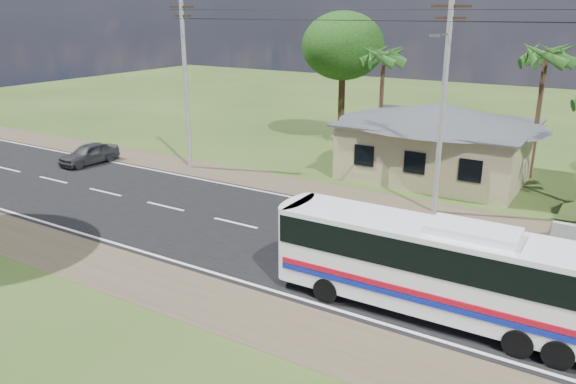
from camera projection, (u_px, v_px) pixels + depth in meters
name	position (u px, v px, depth m)	size (l,w,h in m)	color
ground	(319.00, 243.00, 24.34)	(120.00, 120.00, 0.00)	#2B4317
road	(319.00, 243.00, 24.33)	(120.00, 16.00, 0.03)	black
house	(439.00, 133.00, 33.53)	(12.40, 10.00, 5.00)	tan
utility_poles	(437.00, 96.00, 26.46)	(32.80, 2.22, 11.00)	#9E9E99
palm_mid	(546.00, 56.00, 31.66)	(2.80, 2.80, 8.20)	#47301E
palm_far	(384.00, 57.00, 37.21)	(2.80, 2.80, 7.70)	#47301E
tree_behind_house	(343.00, 46.00, 40.69)	(6.00, 6.00, 9.61)	#47301E
coach_bus	(441.00, 263.00, 17.97)	(10.82, 2.46, 3.35)	white
small_car	(89.00, 154.00, 36.69)	(1.60, 3.99, 1.36)	#2A2B2D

